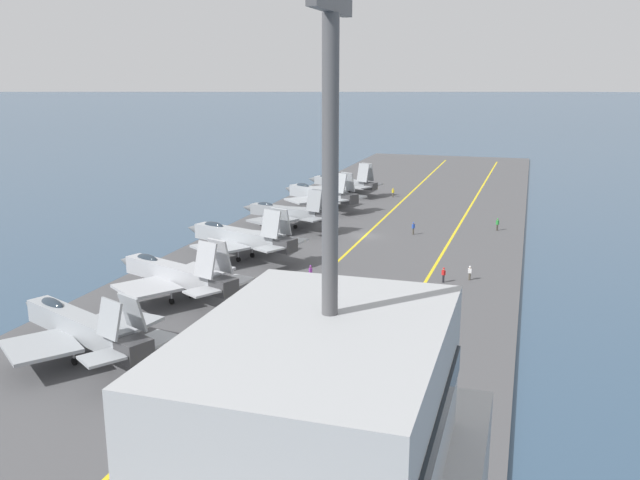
{
  "coord_description": "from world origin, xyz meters",
  "views": [
    {
      "loc": [
        -91.03,
        -21.46,
        22.39
      ],
      "look_at": [
        -14.22,
        2.31,
        2.9
      ],
      "focal_mm": 38.0,
      "sensor_mm": 36.0,
      "label": 1
    }
  ],
  "objects_px": {
    "parked_jet_fifth": "(319,194)",
    "parked_jet_third": "(239,237)",
    "crew_red_vest": "(443,274)",
    "parked_jet_second": "(174,274)",
    "crew_blue_vest": "(413,228)",
    "crew_purple_vest": "(311,272)",
    "parked_jet_sixth": "(343,183)",
    "crew_brown_vest": "(331,278)",
    "parked_jet_fourth": "(287,213)",
    "crew_green_vest": "(497,224)",
    "crew_white_vest": "(470,272)",
    "parked_jet_nearest": "(80,326)",
    "crew_yellow_vest": "(393,192)"
  },
  "relations": [
    {
      "from": "crew_blue_vest",
      "to": "crew_purple_vest",
      "type": "bearing_deg",
      "value": 164.54
    },
    {
      "from": "crew_green_vest",
      "to": "parked_jet_fourth",
      "type": "bearing_deg",
      "value": 106.07
    },
    {
      "from": "crew_purple_vest",
      "to": "crew_brown_vest",
      "type": "bearing_deg",
      "value": -112.67
    },
    {
      "from": "crew_brown_vest",
      "to": "parked_jet_third",
      "type": "bearing_deg",
      "value": 62.15
    },
    {
      "from": "parked_jet_third",
      "to": "crew_red_vest",
      "type": "height_order",
      "value": "parked_jet_third"
    },
    {
      "from": "parked_jet_sixth",
      "to": "crew_white_vest",
      "type": "relative_size",
      "value": 9.73
    },
    {
      "from": "parked_jet_fifth",
      "to": "crew_blue_vest",
      "type": "xyz_separation_m",
      "value": [
        -14.64,
        -18.55,
        -1.55
      ]
    },
    {
      "from": "parked_jet_third",
      "to": "parked_jet_sixth",
      "type": "relative_size",
      "value": 1.1
    },
    {
      "from": "parked_jet_sixth",
      "to": "crew_red_vest",
      "type": "distance_m",
      "value": 57.69
    },
    {
      "from": "parked_jet_fifth",
      "to": "parked_jet_second",
      "type": "bearing_deg",
      "value": -179.56
    },
    {
      "from": "crew_white_vest",
      "to": "crew_blue_vest",
      "type": "relative_size",
      "value": 0.9
    },
    {
      "from": "parked_jet_second",
      "to": "crew_blue_vest",
      "type": "bearing_deg",
      "value": -26.88
    },
    {
      "from": "parked_jet_third",
      "to": "crew_blue_vest",
      "type": "height_order",
      "value": "parked_jet_third"
    },
    {
      "from": "crew_brown_vest",
      "to": "crew_white_vest",
      "type": "distance_m",
      "value": 15.5
    },
    {
      "from": "parked_jet_second",
      "to": "crew_blue_vest",
      "type": "xyz_separation_m",
      "value": [
        35.82,
        -18.16,
        -1.72
      ]
    },
    {
      "from": "parked_jet_third",
      "to": "crew_green_vest",
      "type": "distance_m",
      "value": 39.26
    },
    {
      "from": "parked_jet_fifth",
      "to": "crew_brown_vest",
      "type": "bearing_deg",
      "value": -161.07
    },
    {
      "from": "parked_jet_fourth",
      "to": "parked_jet_fifth",
      "type": "height_order",
      "value": "parked_jet_fifth"
    },
    {
      "from": "parked_jet_sixth",
      "to": "crew_brown_vest",
      "type": "bearing_deg",
      "value": -165.88
    },
    {
      "from": "crew_yellow_vest",
      "to": "crew_blue_vest",
      "type": "height_order",
      "value": "crew_blue_vest"
    },
    {
      "from": "parked_jet_third",
      "to": "parked_jet_nearest",
      "type": "bearing_deg",
      "value": -179.72
    },
    {
      "from": "parked_jet_fourth",
      "to": "crew_green_vest",
      "type": "height_order",
      "value": "parked_jet_fourth"
    },
    {
      "from": "parked_jet_fourth",
      "to": "crew_purple_vest",
      "type": "xyz_separation_m",
      "value": [
        -23.38,
        -11.17,
        -1.59
      ]
    },
    {
      "from": "parked_jet_fifth",
      "to": "parked_jet_third",
      "type": "bearing_deg",
      "value": -179.64
    },
    {
      "from": "crew_purple_vest",
      "to": "crew_white_vest",
      "type": "bearing_deg",
      "value": -72.05
    },
    {
      "from": "parked_jet_second",
      "to": "crew_brown_vest",
      "type": "relative_size",
      "value": 10.17
    },
    {
      "from": "parked_jet_sixth",
      "to": "crew_purple_vest",
      "type": "relative_size",
      "value": 9.0
    },
    {
      "from": "parked_jet_sixth",
      "to": "crew_yellow_vest",
      "type": "height_order",
      "value": "parked_jet_sixth"
    },
    {
      "from": "parked_jet_nearest",
      "to": "parked_jet_fifth",
      "type": "bearing_deg",
      "value": 0.32
    },
    {
      "from": "parked_jet_second",
      "to": "parked_jet_fourth",
      "type": "height_order",
      "value": "parked_jet_second"
    },
    {
      "from": "crew_green_vest",
      "to": "crew_blue_vest",
      "type": "distance_m",
      "value": 12.95
    },
    {
      "from": "parked_jet_fourth",
      "to": "parked_jet_fifth",
      "type": "relative_size",
      "value": 0.95
    },
    {
      "from": "parked_jet_fifth",
      "to": "crew_purple_vest",
      "type": "bearing_deg",
      "value": -164.11
    },
    {
      "from": "parked_jet_sixth",
      "to": "crew_brown_vest",
      "type": "xyz_separation_m",
      "value": [
        -56.49,
        -14.21,
        -1.33
      ]
    },
    {
      "from": "crew_red_vest",
      "to": "crew_brown_vest",
      "type": "bearing_deg",
      "value": 112.9
    },
    {
      "from": "parked_jet_second",
      "to": "crew_green_vest",
      "type": "height_order",
      "value": "parked_jet_second"
    },
    {
      "from": "parked_jet_third",
      "to": "parked_jet_sixth",
      "type": "xyz_separation_m",
      "value": [
        49.1,
        0.23,
        -0.54
      ]
    },
    {
      "from": "parked_jet_fifth",
      "to": "crew_brown_vest",
      "type": "xyz_separation_m",
      "value": [
        -41.41,
        -14.2,
        -1.64
      ]
    },
    {
      "from": "parked_jet_fifth",
      "to": "parked_jet_fourth",
      "type": "bearing_deg",
      "value": -179.01
    },
    {
      "from": "parked_jet_second",
      "to": "crew_yellow_vest",
      "type": "relative_size",
      "value": 9.96
    },
    {
      "from": "parked_jet_fifth",
      "to": "crew_green_vest",
      "type": "bearing_deg",
      "value": -105.64
    },
    {
      "from": "crew_brown_vest",
      "to": "crew_blue_vest",
      "type": "distance_m",
      "value": 27.12
    },
    {
      "from": "crew_blue_vest",
      "to": "crew_red_vest",
      "type": "relative_size",
      "value": 1.07
    },
    {
      "from": "crew_green_vest",
      "to": "crew_red_vest",
      "type": "height_order",
      "value": "crew_green_vest"
    },
    {
      "from": "parked_jet_sixth",
      "to": "crew_purple_vest",
      "type": "bearing_deg",
      "value": -168.29
    },
    {
      "from": "parked_jet_second",
      "to": "parked_jet_fifth",
      "type": "relative_size",
      "value": 1.03
    },
    {
      "from": "parked_jet_second",
      "to": "parked_jet_fifth",
      "type": "height_order",
      "value": "parked_jet_second"
    },
    {
      "from": "parked_jet_fourth",
      "to": "crew_white_vest",
      "type": "relative_size",
      "value": 9.5
    },
    {
      "from": "crew_purple_vest",
      "to": "crew_blue_vest",
      "type": "height_order",
      "value": "crew_blue_vest"
    },
    {
      "from": "parked_jet_fifth",
      "to": "crew_red_vest",
      "type": "distance_m",
      "value": 44.68
    }
  ]
}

